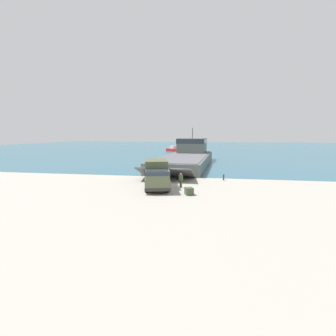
{
  "coord_description": "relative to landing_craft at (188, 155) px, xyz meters",
  "views": [
    {
      "loc": [
        4.85,
        -31.43,
        6.0
      ],
      "look_at": [
        -1.25,
        2.25,
        1.64
      ],
      "focal_mm": 28.0,
      "sensor_mm": 36.0,
      "label": 1
    }
  ],
  "objects": [
    {
      "name": "ground_plane",
      "position": [
        0.78,
        -22.9,
        -1.81
      ],
      "size": [
        240.0,
        240.0,
        0.0
      ],
      "primitive_type": "plane",
      "color": "#9E998E"
    },
    {
      "name": "water_surface",
      "position": [
        0.78,
        72.15,
        -1.81
      ],
      "size": [
        240.0,
        180.0,
        0.01
      ],
      "primitive_type": "cube",
      "color": "#285B70",
      "rests_on": "ground_plane"
    },
    {
      "name": "landing_craft",
      "position": [
        0.0,
        0.0,
        0.0
      ],
      "size": [
        9.8,
        34.82,
        7.57
      ],
      "rotation": [
        0.0,
        0.0,
        -0.04
      ],
      "color": "#56605B",
      "rests_on": "ground_plane"
    },
    {
      "name": "military_truck",
      "position": [
        -0.85,
        -25.84,
        -0.26
      ],
      "size": [
        4.3,
        7.36,
        3.1
      ],
      "rotation": [
        0.0,
        0.0,
        -1.31
      ],
      "color": "#566042",
      "rests_on": "ground_plane"
    },
    {
      "name": "soldier_on_ramp",
      "position": [
        1.85,
        -25.24,
        -0.84
      ],
      "size": [
        0.5,
        0.45,
        1.69
      ],
      "rotation": [
        0.0,
        0.0,
        4.1
      ],
      "color": "#3D4C33",
      "rests_on": "ground_plane"
    },
    {
      "name": "moored_boat_a",
      "position": [
        -9.22,
        39.81,
        -1.15
      ],
      "size": [
        6.58,
        6.17,
        1.99
      ],
      "rotation": [
        0.0,
        0.0,
        4.0
      ],
      "color": "#B22323",
      "rests_on": "ground_plane"
    },
    {
      "name": "mooring_bollard",
      "position": [
        6.78,
        -19.28,
        -1.36
      ],
      "size": [
        0.23,
        0.23,
        0.84
      ],
      "color": "#333338",
      "rests_on": "ground_plane"
    },
    {
      "name": "cargo_crate",
      "position": [
        3.13,
        -28.61,
        -1.45
      ],
      "size": [
        1.02,
        1.1,
        0.74
      ],
      "primitive_type": "cube",
      "rotation": [
        0.0,
        0.0,
        0.38
      ],
      "color": "#3D4C33",
      "rests_on": "ground_plane"
    }
  ]
}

